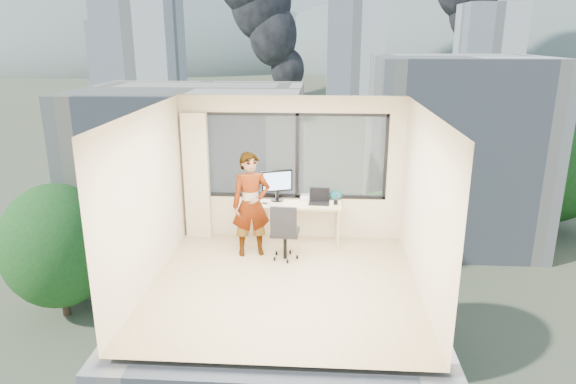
# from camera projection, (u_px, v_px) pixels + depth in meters

# --- Properties ---
(floor) EXTENTS (4.00, 4.00, 0.01)m
(floor) POSITION_uv_depth(u_px,v_px,m) (284.00, 284.00, 7.72)
(floor) COLOR #C7B881
(floor) RESTS_ON ground
(ceiling) EXTENTS (4.00, 4.00, 0.01)m
(ceiling) POSITION_uv_depth(u_px,v_px,m) (283.00, 111.00, 6.96)
(ceiling) COLOR white
(ceiling) RESTS_ON ground
(wall_front) EXTENTS (4.00, 0.01, 2.60)m
(wall_front) POSITION_uv_depth(u_px,v_px,m) (269.00, 261.00, 5.43)
(wall_front) COLOR beige
(wall_front) RESTS_ON ground
(wall_left) EXTENTS (0.01, 4.00, 2.60)m
(wall_left) POSITION_uv_depth(u_px,v_px,m) (147.00, 199.00, 7.47)
(wall_left) COLOR beige
(wall_left) RESTS_ON ground
(wall_right) EXTENTS (0.01, 4.00, 2.60)m
(wall_right) POSITION_uv_depth(u_px,v_px,m) (425.00, 205.00, 7.22)
(wall_right) COLOR beige
(wall_right) RESTS_ON ground
(window_wall) EXTENTS (3.30, 0.16, 1.55)m
(window_wall) POSITION_uv_depth(u_px,v_px,m) (294.00, 156.00, 9.18)
(window_wall) COLOR black
(window_wall) RESTS_ON ground
(curtain) EXTENTS (0.45, 0.14, 2.30)m
(curtain) POSITION_uv_depth(u_px,v_px,m) (197.00, 176.00, 9.29)
(curtain) COLOR beige
(curtain) RESTS_ON floor
(desk) EXTENTS (1.80, 0.60, 0.75)m
(desk) POSITION_uv_depth(u_px,v_px,m) (290.00, 223.00, 9.20)
(desk) COLOR tan
(desk) RESTS_ON floor
(chair) EXTENTS (0.53, 0.53, 0.99)m
(chair) POSITION_uv_depth(u_px,v_px,m) (285.00, 231.00, 8.48)
(chair) COLOR black
(chair) RESTS_ON floor
(person) EXTENTS (0.73, 0.58, 1.77)m
(person) POSITION_uv_depth(u_px,v_px,m) (251.00, 205.00, 8.56)
(person) COLOR #2D2D33
(person) RESTS_ON floor
(monitor) EXTENTS (0.57, 0.32, 0.57)m
(monitor) POSITION_uv_depth(u_px,v_px,m) (277.00, 185.00, 9.13)
(monitor) COLOR black
(monitor) RESTS_ON desk
(game_console) EXTENTS (0.28, 0.24, 0.07)m
(game_console) POSITION_uv_depth(u_px,v_px,m) (308.00, 197.00, 9.30)
(game_console) COLOR white
(game_console) RESTS_ON desk
(laptop) EXTENTS (0.38, 0.40, 0.23)m
(laptop) POSITION_uv_depth(u_px,v_px,m) (319.00, 197.00, 9.01)
(laptop) COLOR black
(laptop) RESTS_ON desk
(cellphone) EXTENTS (0.12, 0.09, 0.01)m
(cellphone) POSITION_uv_depth(u_px,v_px,m) (265.00, 203.00, 9.05)
(cellphone) COLOR black
(cellphone) RESTS_ON desk
(pen_cup) EXTENTS (0.09, 0.09, 0.09)m
(pen_cup) POSITION_uv_depth(u_px,v_px,m) (336.00, 202.00, 8.99)
(pen_cup) COLOR black
(pen_cup) RESTS_ON desk
(handbag) EXTENTS (0.26, 0.18, 0.18)m
(handbag) POSITION_uv_depth(u_px,v_px,m) (336.00, 195.00, 9.23)
(handbag) COLOR #0B3E43
(handbag) RESTS_ON desk
(exterior_ground) EXTENTS (400.00, 400.00, 0.04)m
(exterior_ground) POSITION_uv_depth(u_px,v_px,m) (320.00, 111.00, 126.35)
(exterior_ground) COLOR #515B3D
(exterior_ground) RESTS_ON ground
(near_bldg_a) EXTENTS (16.00, 12.00, 14.00)m
(near_bldg_a) POSITION_uv_depth(u_px,v_px,m) (195.00, 181.00, 38.97)
(near_bldg_a) COLOR beige
(near_bldg_a) RESTS_ON exterior_ground
(near_bldg_b) EXTENTS (14.00, 13.00, 16.00)m
(near_bldg_b) POSITION_uv_depth(u_px,v_px,m) (452.00, 150.00, 44.99)
(near_bldg_b) COLOR silver
(near_bldg_b) RESTS_ON exterior_ground
(far_tower_a) EXTENTS (14.00, 14.00, 28.00)m
(far_tower_a) POSITION_uv_depth(u_px,v_px,m) (142.00, 55.00, 100.61)
(far_tower_a) COLOR silver
(far_tower_a) RESTS_ON exterior_ground
(far_tower_b) EXTENTS (13.00, 13.00, 30.00)m
(far_tower_b) POSITION_uv_depth(u_px,v_px,m) (355.00, 47.00, 121.47)
(far_tower_b) COLOR silver
(far_tower_b) RESTS_ON exterior_ground
(far_tower_c) EXTENTS (15.00, 15.00, 26.00)m
(far_tower_c) POSITION_uv_depth(u_px,v_px,m) (487.00, 54.00, 138.81)
(far_tower_c) COLOR silver
(far_tower_c) RESTS_ON exterior_ground
(far_tower_d) EXTENTS (16.00, 14.00, 22.00)m
(far_tower_d) POSITION_uv_depth(u_px,v_px,m) (123.00, 59.00, 155.56)
(far_tower_d) COLOR silver
(far_tower_d) RESTS_ON exterior_ground
(hill_a) EXTENTS (288.00, 216.00, 90.00)m
(hill_a) POSITION_uv_depth(u_px,v_px,m) (132.00, 65.00, 324.82)
(hill_a) COLOR slate
(hill_a) RESTS_ON exterior_ground
(hill_b) EXTENTS (300.00, 220.00, 96.00)m
(hill_b) POSITION_uv_depth(u_px,v_px,m) (487.00, 66.00, 310.95)
(hill_b) COLOR slate
(hill_b) RESTS_ON exterior_ground
(tree_a) EXTENTS (7.00, 7.00, 8.00)m
(tree_a) POSITION_uv_depth(u_px,v_px,m) (59.00, 259.00, 32.64)
(tree_a) COLOR #1C511B
(tree_a) RESTS_ON exterior_ground
(tree_b) EXTENTS (7.60, 7.60, 9.00)m
(tree_b) POSITION_uv_depth(u_px,v_px,m) (383.00, 291.00, 27.42)
(tree_b) COLOR #1C511B
(tree_b) RESTS_ON exterior_ground
(tree_c) EXTENTS (8.40, 8.40, 10.00)m
(tree_c) POSITION_uv_depth(u_px,v_px,m) (554.00, 179.00, 47.14)
(tree_c) COLOR #1C511B
(tree_c) RESTS_ON exterior_ground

